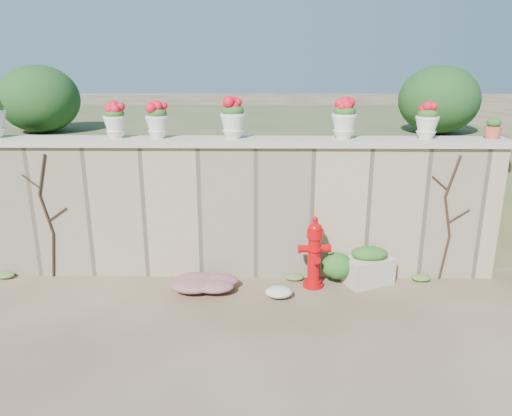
{
  "coord_description": "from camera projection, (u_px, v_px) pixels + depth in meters",
  "views": [
    {
      "loc": [
        0.52,
        -5.38,
        3.25
      ],
      "look_at": [
        0.42,
        1.4,
        1.17
      ],
      "focal_mm": 35.0,
      "sensor_mm": 36.0,
      "label": 1
    }
  ],
  "objects": [
    {
      "name": "ground",
      "position": [
        220.0,
        332.0,
        6.1
      ],
      "size": [
        80.0,
        80.0,
        0.0
      ],
      "primitive_type": "plane",
      "color": "#4D3C26",
      "rests_on": "ground"
    },
    {
      "name": "stone_wall",
      "position": [
        229.0,
        211.0,
        7.53
      ],
      "size": [
        8.0,
        0.4,
        2.0
      ],
      "primitive_type": "cube",
      "color": "tan",
      "rests_on": "ground"
    },
    {
      "name": "wall_cap",
      "position": [
        228.0,
        142.0,
        7.22
      ],
      "size": [
        8.1,
        0.52,
        0.1
      ],
      "primitive_type": "cube",
      "color": "#B8AF9C",
      "rests_on": "stone_wall"
    },
    {
      "name": "raised_fill",
      "position": [
        239.0,
        166.0,
        10.59
      ],
      "size": [
        9.0,
        6.0,
        2.0
      ],
      "primitive_type": "cube",
      "color": "#384C23",
      "rests_on": "ground"
    },
    {
      "name": "back_shrub_left",
      "position": [
        40.0,
        99.0,
        8.27
      ],
      "size": [
        1.3,
        1.3,
        1.1
      ],
      "primitive_type": "ellipsoid",
      "color": "#143814",
      "rests_on": "raised_fill"
    },
    {
      "name": "back_shrub_right",
      "position": [
        439.0,
        100.0,
        8.17
      ],
      "size": [
        1.3,
        1.3,
        1.1
      ],
      "primitive_type": "ellipsoid",
      "color": "#143814",
      "rests_on": "raised_fill"
    },
    {
      "name": "vine_left",
      "position": [
        47.0,
        215.0,
        7.36
      ],
      "size": [
        0.6,
        0.04,
        1.91
      ],
      "color": "black",
      "rests_on": "ground"
    },
    {
      "name": "vine_right",
      "position": [
        448.0,
        217.0,
        7.28
      ],
      "size": [
        0.6,
        0.04,
        1.91
      ],
      "color": "black",
      "rests_on": "ground"
    },
    {
      "name": "fire_hydrant",
      "position": [
        314.0,
        252.0,
        7.17
      ],
      "size": [
        0.46,
        0.33,
        1.07
      ],
      "rotation": [
        0.0,
        0.0,
        0.09
      ],
      "color": "#B80709",
      "rests_on": "ground"
    },
    {
      "name": "planter_box",
      "position": [
        369.0,
        266.0,
        7.35
      ],
      "size": [
        0.79,
        0.65,
        0.57
      ],
      "rotation": [
        0.0,
        0.0,
        0.42
      ],
      "color": "#B8AF9C",
      "rests_on": "ground"
    },
    {
      "name": "green_shrub",
      "position": [
        333.0,
        264.0,
        7.29
      ],
      "size": [
        0.67,
        0.61,
        0.64
      ],
      "primitive_type": "ellipsoid",
      "color": "#1E5119",
      "rests_on": "ground"
    },
    {
      "name": "magenta_clump",
      "position": [
        206.0,
        282.0,
        7.14
      ],
      "size": [
        1.01,
        0.67,
        0.27
      ],
      "primitive_type": "ellipsoid",
      "color": "#B82470",
      "rests_on": "ground"
    },
    {
      "name": "white_flowers",
      "position": [
        283.0,
        289.0,
        7.0
      ],
      "size": [
        0.56,
        0.45,
        0.2
      ],
      "primitive_type": "ellipsoid",
      "color": "white",
      "rests_on": "ground"
    },
    {
      "name": "urn_pot_1",
      "position": [
        115.0,
        120.0,
        7.16
      ],
      "size": [
        0.33,
        0.33,
        0.51
      ],
      "color": "silver",
      "rests_on": "wall_cap"
    },
    {
      "name": "urn_pot_2",
      "position": [
        157.0,
        120.0,
        7.15
      ],
      "size": [
        0.33,
        0.33,
        0.52
      ],
      "color": "silver",
      "rests_on": "wall_cap"
    },
    {
      "name": "urn_pot_3",
      "position": [
        233.0,
        118.0,
        7.12
      ],
      "size": [
        0.37,
        0.37,
        0.57
      ],
      "color": "silver",
      "rests_on": "wall_cap"
    },
    {
      "name": "urn_pot_4",
      "position": [
        344.0,
        119.0,
        7.1
      ],
      "size": [
        0.36,
        0.36,
        0.57
      ],
      "color": "silver",
      "rests_on": "wall_cap"
    },
    {
      "name": "urn_pot_5",
      "position": [
        427.0,
        121.0,
        7.09
      ],
      "size": [
        0.33,
        0.33,
        0.51
      ],
      "color": "silver",
      "rests_on": "wall_cap"
    },
    {
      "name": "terracotta_pot",
      "position": [
        493.0,
        129.0,
        7.11
      ],
      "size": [
        0.24,
        0.24,
        0.29
      ],
      "color": "#C7543C",
      "rests_on": "wall_cap"
    }
  ]
}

